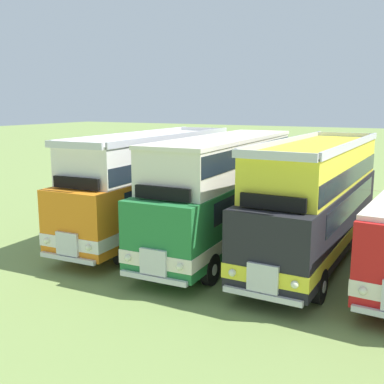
% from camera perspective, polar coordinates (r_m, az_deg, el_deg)
% --- Properties ---
extents(bus_first_in_row, '(3.02, 11.75, 4.52)m').
position_cam_1_polar(bus_first_in_row, '(20.92, -4.55, 1.30)').
color(bus_first_in_row, orange).
rests_on(bus_first_in_row, ground).
extents(bus_second_in_row, '(2.92, 10.95, 4.49)m').
position_cam_1_polar(bus_second_in_row, '(18.70, 3.89, 0.51)').
color(bus_second_in_row, '#237538').
rests_on(bus_second_in_row, ground).
extents(bus_third_in_row, '(2.75, 10.68, 4.52)m').
position_cam_1_polar(bus_third_in_row, '(17.74, 14.87, -0.76)').
color(bus_third_in_row, black).
rests_on(bus_third_in_row, ground).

